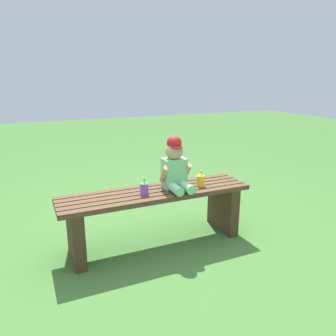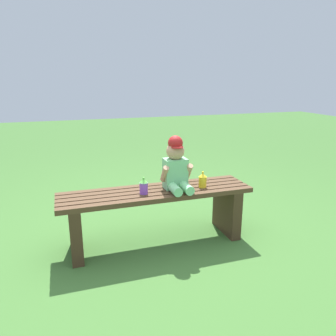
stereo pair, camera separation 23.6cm
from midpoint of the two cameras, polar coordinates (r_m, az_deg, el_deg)
ground_plane at (r=2.61m, az=-4.71°, el=-12.96°), size 16.00×16.00×0.00m
park_bench at (r=2.49m, az=-4.85°, el=-7.19°), size 1.45×0.36×0.43m
child_figure at (r=2.42m, az=-1.52°, el=0.33°), size 0.23×0.27×0.40m
sippy_cup_left at (r=2.35m, az=-7.06°, el=-3.35°), size 0.06×0.06×0.12m
sippy_cup_right at (r=2.51m, az=3.11°, el=-1.96°), size 0.06×0.06×0.12m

